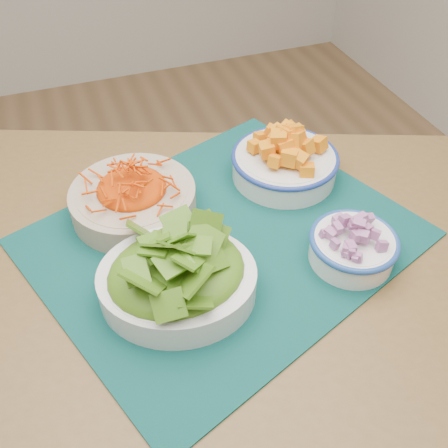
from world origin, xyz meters
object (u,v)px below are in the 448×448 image
Objects in this scene: placemat at (224,237)px; lettuce_bowl at (177,273)px; squash_bowl at (285,157)px; carrot_bowl at (133,194)px; onion_bowl at (353,244)px; table at (222,289)px.

lettuce_bowl reaches higher than placemat.
squash_bowl reaches higher than placemat.
carrot_bowl reaches higher than onion_bowl.
squash_bowl is at bearing 58.67° from table.
carrot_bowl is 0.39m from onion_bowl.
squash_bowl is 0.35m from lettuce_bowl.
squash_bowl is (0.17, 0.12, 0.05)m from placemat.
placemat is at bearing 79.12° from table.
lettuce_bowl is (0.02, -0.21, 0.01)m from carrot_bowl.
carrot_bowl is 1.22× the size of squash_bowl.
placemat is at bearing -144.88° from squash_bowl.
placemat is 2.09× the size of lettuce_bowl.
carrot_bowl is at bearing 117.54° from placemat.
carrot_bowl is 0.22m from lettuce_bowl.
onion_bowl is at bearing -7.18° from table.
squash_bowl is (0.18, 0.14, 0.17)m from table.
table is 2.04× the size of placemat.
lettuce_bowl reaches higher than table.
lettuce_bowl is (-0.10, -0.08, 0.17)m from table.
placemat is 2.09× the size of carrot_bowl.
carrot_bowl is at bearing 112.62° from lettuce_bowl.
carrot_bowl is (-0.13, 0.12, 0.04)m from placemat.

